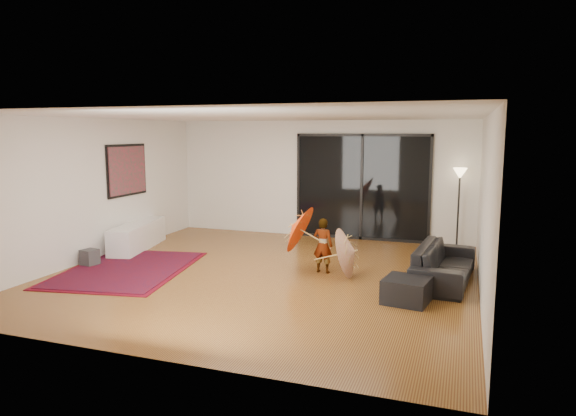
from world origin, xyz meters
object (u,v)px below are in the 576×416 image
at_px(sofa, 444,264).
at_px(child, 323,245).
at_px(media_console, 138,236).
at_px(ottoman, 407,290).

distance_m(sofa, child, 2.04).
distance_m(media_console, ottoman, 5.97).
bearing_deg(child, media_console, -3.80).
distance_m(media_console, sofa, 6.21).
distance_m(ottoman, child, 1.96).
bearing_deg(media_console, ottoman, -28.48).
height_order(ottoman, child, child).
bearing_deg(child, sofa, -173.55).
height_order(sofa, child, child).
relative_size(media_console, sofa, 0.95).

